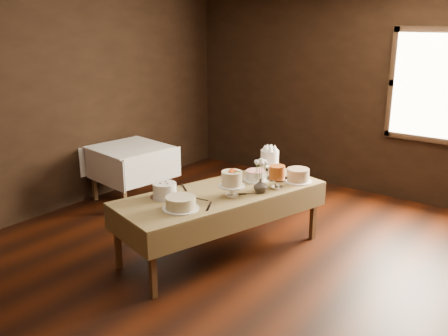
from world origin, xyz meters
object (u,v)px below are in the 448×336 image
cake_meringue (270,161)px  cake_server_b (208,208)px  display_table (221,196)px  cake_flowers (232,185)px  side_table (130,153)px  cake_cream (181,203)px  cake_server_a (202,199)px  cake_server_d (253,194)px  cake_swirl (165,191)px  cake_lattice (256,176)px  flower_vase (260,186)px  cake_speckled (298,175)px  cake_caramel (277,178)px  cake_server_e (185,189)px  cake_server_c (244,185)px

cake_meringue → cake_server_b: (0.17, -1.36, -0.12)m
display_table → cake_flowers: 0.24m
cake_flowers → cake_meringue: bearing=99.0°
side_table → cake_cream: cake_cream is taller
cake_meringue → cake_server_a: size_ratio=1.16×
cake_meringue → cake_server_b: size_ratio=1.16×
side_table → cake_server_a: 2.12m
cake_cream → cake_server_d: bearing=67.7°
cake_meringue → cake_swirl: (-0.37, -1.39, -0.05)m
cake_lattice → cake_cream: cake_cream is taller
cake_swirl → flower_vase: size_ratio=2.26×
cake_speckled → cake_swirl: (-0.82, -1.26, 0.00)m
display_table → cake_meringue: 0.93m
cake_speckled → cake_caramel: (-0.07, -0.34, 0.04)m
cake_lattice → cake_server_e: cake_lattice is taller
side_table → cake_lattice: (2.04, 0.02, 0.07)m
cake_server_e → cake_caramel: bearing=77.2°
cake_meringue → cake_caramel: bearing=-50.3°
cake_speckled → cake_cream: 1.48m
cake_caramel → cake_lattice: bearing=164.9°
side_table → cake_server_b: bearing=-24.2°
cake_server_d → cake_server_e: same height
cake_caramel → cake_server_d: size_ratio=1.08×
cake_speckled → cake_server_e: cake_speckled is taller
cake_server_c → cake_server_d: same height
cake_server_d → cake_caramel: bearing=25.5°
cake_server_a → cake_server_c: bearing=74.1°
cake_lattice → cake_caramel: bearing=-15.1°
display_table → cake_server_e: cake_server_e is taller
cake_speckled → cake_server_d: 0.66m
side_table → cake_lattice: 2.04m
cake_cream → cake_server_d: size_ratio=1.52×
display_table → flower_vase: size_ratio=16.18×
display_table → side_table: 2.03m
cake_server_b → cake_server_a: bearing=-155.3°
cake_caramel → cake_server_e: (-0.75, -0.63, -0.11)m
cake_lattice → cake_cream: 1.16m
display_table → cake_lattice: 0.55m
cake_flowers → cake_server_a: size_ratio=1.22×
display_table → cake_speckled: cake_speckled is taller
side_table → cake_server_a: bearing=-22.9°
cake_server_b → cake_server_d: bearing=139.6°
cake_server_b → display_table: bearing=173.2°
cake_cream → cake_server_a: size_ratio=1.52×
side_table → cake_caramel: (2.36, -0.07, 0.13)m
cake_server_e → flower_vase: size_ratio=1.62×
cake_server_c → cake_server_d: 0.27m
cake_server_c → cake_caramel: bearing=-37.5°
display_table → cake_flowers: bearing=-13.6°
cake_server_e → cake_swirl: bearing=-52.9°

